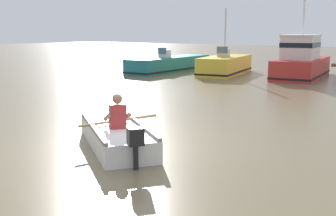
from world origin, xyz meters
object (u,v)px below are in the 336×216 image
object	(u,v)px
moored_boat_teal	(169,64)
moored_boat_red	(301,62)
moored_boat_yellow	(225,65)
rowboat_with_person	(116,134)

from	to	relation	value
moored_boat_teal	moored_boat_red	size ratio (longest dim) A/B	1.18
moored_boat_yellow	moored_boat_red	world-z (taller)	moored_boat_red
rowboat_with_person	moored_boat_yellow	bearing A→B (deg)	107.58
rowboat_with_person	moored_boat_teal	xyz separation A→B (m)	(-8.39, 14.85, 0.17)
rowboat_with_person	moored_boat_red	distance (m)	15.71
moored_boat_yellow	rowboat_with_person	bearing A→B (deg)	-72.42
rowboat_with_person	moored_boat_teal	distance (m)	17.06
moored_boat_teal	rowboat_with_person	bearing A→B (deg)	-60.53
moored_boat_teal	moored_boat_yellow	size ratio (longest dim) A/B	1.27
rowboat_with_person	moored_boat_yellow	size ratio (longest dim) A/B	0.61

